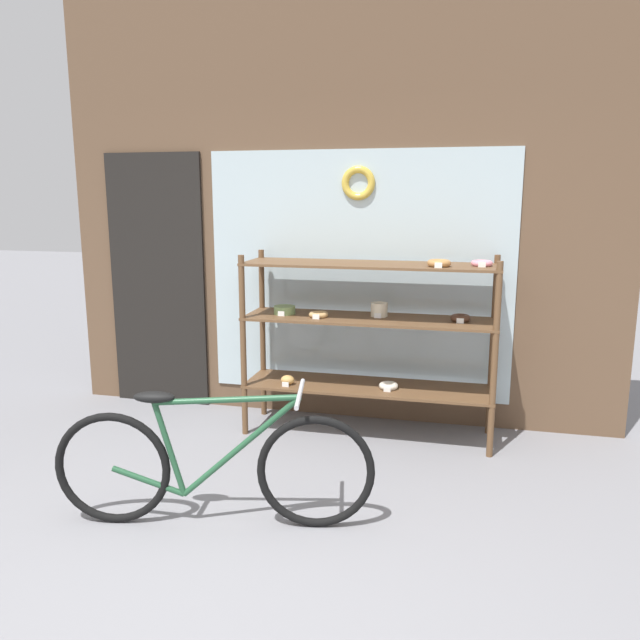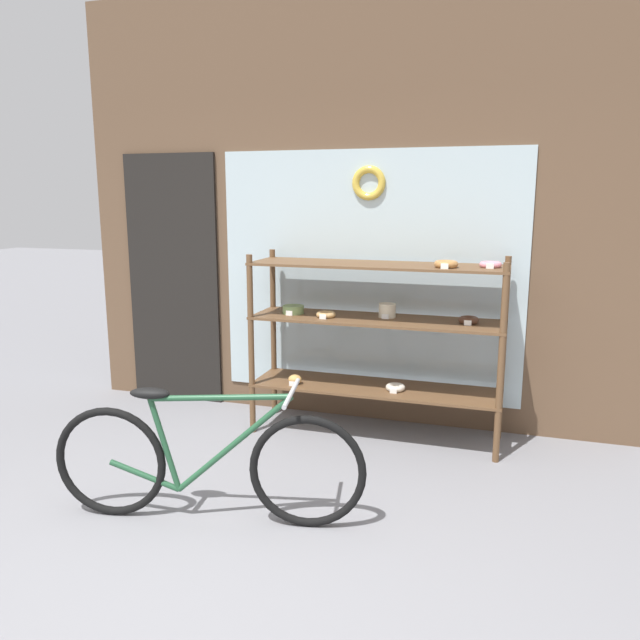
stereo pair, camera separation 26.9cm
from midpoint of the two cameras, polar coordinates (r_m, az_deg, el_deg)
The scene contains 4 objects.
ground_plane at distance 3.05m, azimuth -13.00°, elevation -24.32°, with size 30.00×30.00×0.00m, color gray.
storefront_facade at distance 4.89m, azimuth -0.89°, elevation 9.52°, with size 4.42×0.13×3.32m.
display_case at distance 4.53m, azimuth 2.84°, elevation -0.60°, with size 1.82×0.48×1.34m.
bicycle at distance 3.49m, azimuth -12.10°, elevation -12.90°, with size 1.71×0.51×0.76m.
Camera 1 is at (1.04, -2.23, 1.76)m, focal length 35.00 mm.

